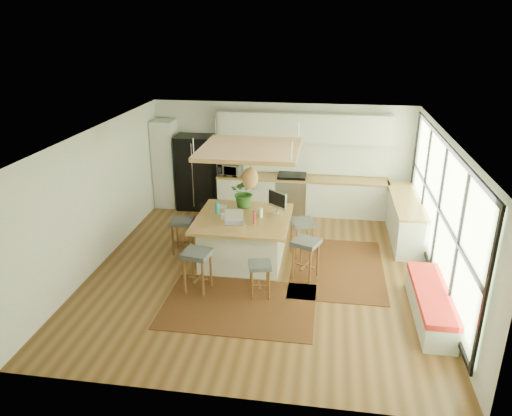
% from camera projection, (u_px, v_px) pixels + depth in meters
% --- Properties ---
extents(floor, '(7.00, 7.00, 0.00)m').
position_uv_depth(floor, '(262.00, 270.00, 9.60)').
color(floor, '#4F3116').
rests_on(floor, ground).
extents(ceiling, '(7.00, 7.00, 0.00)m').
position_uv_depth(ceiling, '(263.00, 134.00, 8.62)').
color(ceiling, white).
rests_on(ceiling, ground).
extents(wall_back, '(6.50, 0.00, 6.50)m').
position_uv_depth(wall_back, '(282.00, 157.00, 12.34)').
color(wall_back, silver).
rests_on(wall_back, ground).
extents(wall_front, '(6.50, 0.00, 6.50)m').
position_uv_depth(wall_front, '(223.00, 308.00, 5.89)').
color(wall_front, silver).
rests_on(wall_front, ground).
extents(wall_left, '(0.00, 7.00, 7.00)m').
position_uv_depth(wall_left, '(99.00, 197.00, 9.56)').
color(wall_left, silver).
rests_on(wall_left, ground).
extents(wall_right, '(0.00, 7.00, 7.00)m').
position_uv_depth(wall_right, '(444.00, 216.00, 8.66)').
color(wall_right, silver).
rests_on(wall_right, ground).
extents(window_wall, '(0.10, 6.20, 2.60)m').
position_uv_depth(window_wall, '(442.00, 213.00, 8.64)').
color(window_wall, black).
rests_on(window_wall, wall_right).
extents(pantry, '(0.55, 0.60, 2.25)m').
position_uv_depth(pantry, '(166.00, 164.00, 12.53)').
color(pantry, beige).
rests_on(pantry, floor).
extents(back_counter_base, '(4.20, 0.60, 0.88)m').
position_uv_depth(back_counter_base, '(301.00, 196.00, 12.29)').
color(back_counter_base, beige).
rests_on(back_counter_base, floor).
extents(back_counter_top, '(4.24, 0.64, 0.05)m').
position_uv_depth(back_counter_top, '(302.00, 178.00, 12.13)').
color(back_counter_top, olive).
rests_on(back_counter_top, back_counter_base).
extents(backsplash, '(4.20, 0.02, 0.80)m').
position_uv_depth(backsplash, '(303.00, 158.00, 12.24)').
color(backsplash, white).
rests_on(backsplash, wall_back).
extents(upper_cabinets, '(4.20, 0.34, 0.70)m').
position_uv_depth(upper_cabinets, '(304.00, 127.00, 11.80)').
color(upper_cabinets, beige).
rests_on(upper_cabinets, wall_back).
extents(range, '(0.76, 0.62, 1.00)m').
position_uv_depth(range, '(291.00, 193.00, 12.31)').
color(range, '#A5A5AA').
rests_on(range, floor).
extents(right_counter_base, '(0.60, 2.50, 0.88)m').
position_uv_depth(right_counter_base, '(405.00, 219.00, 10.88)').
color(right_counter_base, beige).
rests_on(right_counter_base, floor).
extents(right_counter_top, '(0.64, 2.54, 0.05)m').
position_uv_depth(right_counter_top, '(407.00, 200.00, 10.71)').
color(right_counter_top, olive).
rests_on(right_counter_top, right_counter_base).
extents(window_bench, '(0.52, 2.00, 0.50)m').
position_uv_depth(window_bench, '(430.00, 304.00, 7.99)').
color(window_bench, beige).
rests_on(window_bench, floor).
extents(ceiling_panel, '(1.86, 1.86, 0.80)m').
position_uv_depth(ceiling_panel, '(250.00, 163.00, 9.27)').
color(ceiling_panel, olive).
rests_on(ceiling_panel, ceiling).
extents(rug_near, '(2.60, 1.80, 0.01)m').
position_uv_depth(rug_near, '(239.00, 305.00, 8.40)').
color(rug_near, black).
rests_on(rug_near, floor).
extents(rug_right, '(1.80, 2.60, 0.01)m').
position_uv_depth(rug_right, '(337.00, 268.00, 9.67)').
color(rug_right, black).
rests_on(rug_right, floor).
extents(fridge, '(0.97, 0.77, 1.89)m').
position_uv_depth(fridge, '(196.00, 173.00, 12.48)').
color(fridge, black).
rests_on(fridge, floor).
extents(island, '(1.85, 1.85, 0.93)m').
position_uv_depth(island, '(243.00, 239.00, 9.85)').
color(island, olive).
rests_on(island, floor).
extents(stool_near_left, '(0.54, 0.54, 0.79)m').
position_uv_depth(stool_near_left, '(198.00, 273.00, 8.75)').
color(stool_near_left, '#3D3F43').
rests_on(stool_near_left, floor).
extents(stool_near_right, '(0.46, 0.46, 0.65)m').
position_uv_depth(stool_near_right, '(260.00, 278.00, 8.57)').
color(stool_near_right, '#3D3F43').
rests_on(stool_near_right, floor).
extents(stool_right_front, '(0.60, 0.60, 0.78)m').
position_uv_depth(stool_right_front, '(305.00, 261.00, 9.20)').
color(stool_right_front, '#3D3F43').
rests_on(stool_right_front, floor).
extents(stool_right_back, '(0.60, 0.60, 0.78)m').
position_uv_depth(stool_right_back, '(302.00, 240.00, 10.07)').
color(stool_right_back, '#3D3F43').
rests_on(stool_right_back, floor).
extents(stool_left_side, '(0.45, 0.45, 0.75)m').
position_uv_depth(stool_left_side, '(183.00, 237.00, 10.20)').
color(stool_left_side, '#3D3F43').
rests_on(stool_left_side, floor).
extents(laptop, '(0.41, 0.43, 0.27)m').
position_uv_depth(laptop, '(234.00, 218.00, 9.34)').
color(laptop, '#A5A5AA').
rests_on(laptop, island).
extents(monitor, '(0.51, 0.48, 0.48)m').
position_uv_depth(monitor, '(277.00, 201.00, 9.78)').
color(monitor, '#A5A5AA').
rests_on(monitor, island).
extents(microwave, '(0.60, 0.39, 0.38)m').
position_uv_depth(microwave, '(230.00, 168.00, 12.25)').
color(microwave, '#A5A5AA').
rests_on(microwave, back_counter_top).
extents(island_plant, '(0.70, 0.74, 0.49)m').
position_uv_depth(island_plant, '(245.00, 195.00, 10.15)').
color(island_plant, '#1E4C19').
rests_on(island_plant, island).
extents(island_bowl, '(0.24, 0.24, 0.05)m').
position_uv_depth(island_bowl, '(222.00, 208.00, 10.11)').
color(island_bowl, white).
rests_on(island_bowl, island).
extents(island_bottle_0, '(0.07, 0.07, 0.19)m').
position_uv_depth(island_bottle_0, '(217.00, 210.00, 9.82)').
color(island_bottle_0, '#2CACB0').
rests_on(island_bottle_0, island).
extents(island_bottle_1, '(0.07, 0.07, 0.19)m').
position_uv_depth(island_bottle_1, '(222.00, 215.00, 9.57)').
color(island_bottle_1, white).
rests_on(island_bottle_1, island).
extents(island_bottle_2, '(0.07, 0.07, 0.19)m').
position_uv_depth(island_bottle_2, '(253.00, 219.00, 9.34)').
color(island_bottle_2, '#A4363B').
rests_on(island_bottle_2, island).
extents(island_bottle_3, '(0.07, 0.07, 0.19)m').
position_uv_depth(island_bottle_3, '(261.00, 213.00, 9.65)').
color(island_bottle_3, white).
rests_on(island_bottle_3, island).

